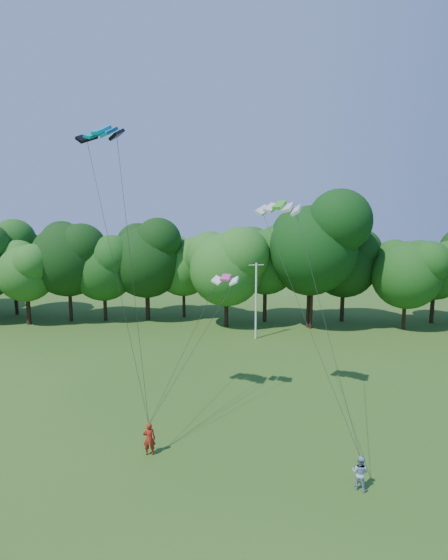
{
  "coord_description": "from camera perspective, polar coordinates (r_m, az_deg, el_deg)",
  "views": [
    {
      "loc": [
        0.29,
        -16.51,
        13.3
      ],
      "look_at": [
        -1.48,
        13.0,
        8.74
      ],
      "focal_mm": 28.0,
      "sensor_mm": 36.0,
      "label": 1
    }
  ],
  "objects": [
    {
      "name": "tree_back_center",
      "position": [
        50.45,
        11.57,
        4.81
      ],
      "size": [
        10.98,
        10.98,
        15.98
      ],
      "color": "black",
      "rests_on": "ground"
    },
    {
      "name": "utility_pole",
      "position": [
        46.22,
        4.2,
        -2.63
      ],
      "size": [
        1.59,
        0.52,
        8.13
      ],
      "rotation": [
        0.0,
        0.0,
        0.28
      ],
      "color": "silver",
      "rests_on": "ground"
    },
    {
      "name": "kite_flyer_right",
      "position": [
        24.03,
        17.33,
        -22.88
      ],
      "size": [
        1.04,
        0.98,
        1.69
      ],
      "primitive_type": "imported",
      "rotation": [
        0.0,
        0.0,
        2.59
      ],
      "color": "#92A5CB",
      "rests_on": "ground"
    },
    {
      "name": "ground",
      "position": [
        21.21,
        2.18,
        -30.08
      ],
      "size": [
        160.0,
        160.0,
        0.0
      ],
      "primitive_type": "plane",
      "color": "#295316",
      "rests_on": "ground"
    },
    {
      "name": "kite_teal",
      "position": [
        27.18,
        -15.73,
        18.33
      ],
      "size": [
        3.0,
        2.15,
        0.68
      ],
      "rotation": [
        0.0,
        0.0,
        -0.39
      ],
      "color": "#05879F",
      "rests_on": "ground"
    },
    {
      "name": "kite_flyer_left",
      "position": [
        26.0,
        -9.74,
        -19.74
      ],
      "size": [
        0.75,
        0.55,
        1.89
      ],
      "primitive_type": "imported",
      "rotation": [
        0.0,
        0.0,
        3.3
      ],
      "color": "#A32215",
      "rests_on": "ground"
    },
    {
      "name": "kite_green",
      "position": [
        28.58,
        7.26,
        9.69
      ],
      "size": [
        3.09,
        2.27,
        0.62
      ],
      "rotation": [
        0.0,
        0.0,
        -0.4
      ],
      "color": "green",
      "rests_on": "ground"
    },
    {
      "name": "kite_pink",
      "position": [
        30.02,
        0.2,
        0.33
      ],
      "size": [
        1.97,
        1.26,
        0.39
      ],
      "rotation": [
        0.0,
        0.0,
        -0.23
      ],
      "color": "#D03A91",
      "rests_on": "ground"
    }
  ]
}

